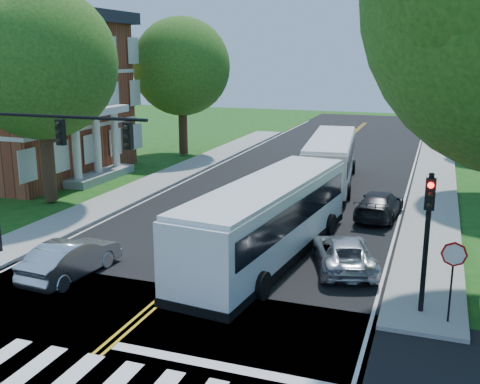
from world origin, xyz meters
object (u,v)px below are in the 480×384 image
at_px(signal_nw, 38,152).
at_px(dark_sedan, 379,205).
at_px(hatchback, 71,258).
at_px(suv, 344,253).
at_px(bus_follow, 331,160).
at_px(bus_lead, 269,218).
at_px(signal_ne, 428,225).

xyz_separation_m(signal_nw, dark_sedan, (11.65, 10.65, -3.70)).
relative_size(hatchback, suv, 0.96).
xyz_separation_m(bus_follow, suv, (3.14, -13.89, -0.97)).
bearing_deg(hatchback, suv, -152.01).
xyz_separation_m(suv, dark_sedan, (0.55, 7.44, 0.05)).
height_order(bus_lead, dark_sedan, bus_lead).
relative_size(bus_follow, hatchback, 2.78).
bearing_deg(suv, bus_lead, -18.97).
bearing_deg(signal_ne, dark_sedan, 102.71).
relative_size(signal_nw, bus_follow, 0.61).
bearing_deg(bus_follow, suv, 96.38).
relative_size(bus_lead, suv, 2.78).
height_order(bus_follow, hatchback, bus_follow).
distance_m(hatchback, dark_sedan, 15.18).
bearing_deg(bus_follow, signal_ne, 103.26).
bearing_deg(signal_nw, hatchback, -26.89).
xyz_separation_m(signal_ne, suv, (-2.95, 3.20, -2.34)).
height_order(signal_ne, dark_sedan, signal_ne).
relative_size(bus_follow, suv, 2.66).
height_order(hatchback, suv, hatchback).
height_order(signal_nw, dark_sedan, signal_nw).
distance_m(bus_lead, hatchback, 7.61).
xyz_separation_m(hatchback, suv, (9.26, 4.15, -0.08)).
xyz_separation_m(signal_nw, signal_ne, (14.06, 0.01, -1.41)).
bearing_deg(signal_ne, signal_nw, -179.95).
height_order(signal_nw, suv, signal_nw).
distance_m(signal_ne, hatchback, 12.45).
bearing_deg(suv, bus_follow, -94.80).
height_order(signal_ne, suv, signal_ne).
distance_m(bus_follow, hatchback, 19.07).
xyz_separation_m(signal_ne, dark_sedan, (-2.40, 10.64, -2.29)).
distance_m(bus_follow, dark_sedan, 7.48).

